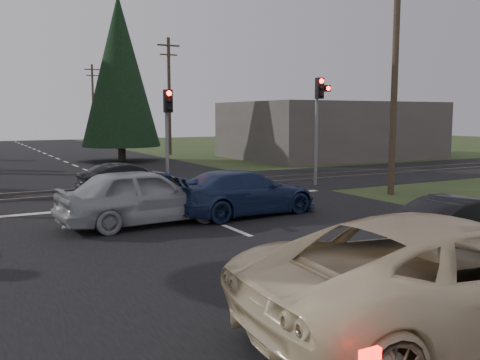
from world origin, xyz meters
TOP-DOWN VIEW (x-y plane):
  - ground at (0.00, 0.00)m, footprint 120.00×120.00m
  - road at (0.00, 10.00)m, footprint 14.00×100.00m
  - rail_corridor at (0.00, 12.00)m, footprint 120.00×8.00m
  - stop_line at (0.00, 8.20)m, footprint 13.00×0.35m
  - rail_near at (0.00, 11.20)m, footprint 120.00×0.12m
  - rail_far at (0.00, 12.80)m, footprint 120.00×0.12m
  - traffic_signal_right at (7.55, 9.47)m, footprint 0.68×0.48m
  - traffic_signal_center at (1.00, 10.68)m, footprint 0.32×0.48m
  - utility_pole_near at (8.50, 6.00)m, footprint 1.80×0.26m
  - utility_pole_mid at (8.50, 30.00)m, footprint 1.80×0.26m
  - utility_pole_far at (8.50, 55.00)m, footprint 1.80×0.26m
  - conifer_tree at (3.50, 26.00)m, footprint 5.20×5.20m
  - building_right at (18.00, 22.00)m, footprint 14.00×10.00m
  - cream_coupe at (-0.62, -4.53)m, footprint 6.37×3.27m
  - dark_hatchback at (3.79, -1.24)m, footprint 3.77×1.37m
  - silver_car at (-1.96, 5.00)m, footprint 4.92×2.29m
  - blue_sedan at (1.29, 4.92)m, footprint 4.99×2.38m
  - dark_car_far at (-0.65, 10.78)m, footprint 3.83×1.58m

SIDE VIEW (x-z plane):
  - ground at x=0.00m, z-range 0.00..0.00m
  - road at x=0.00m, z-range 0.00..0.01m
  - rail_corridor at x=0.00m, z-range 0.00..0.01m
  - stop_line at x=0.00m, z-range 0.01..0.01m
  - rail_near at x=0.00m, z-range 0.00..0.10m
  - rail_far at x=0.00m, z-range 0.00..0.10m
  - dark_car_far at x=-0.65m, z-range 0.00..1.23m
  - dark_hatchback at x=3.79m, z-range 0.00..1.24m
  - blue_sedan at x=1.29m, z-range 0.00..1.40m
  - silver_car at x=-1.96m, z-range 0.00..1.63m
  - cream_coupe at x=-0.62m, z-range 0.00..1.72m
  - building_right at x=18.00m, z-range 0.00..4.00m
  - traffic_signal_center at x=1.00m, z-range 0.76..4.86m
  - traffic_signal_right at x=7.55m, z-range 0.96..5.66m
  - utility_pole_near at x=8.50m, z-range 0.23..9.23m
  - utility_pole_mid at x=8.50m, z-range 0.23..9.23m
  - utility_pole_far at x=8.50m, z-range 0.23..9.23m
  - conifer_tree at x=3.50m, z-range 0.49..11.49m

